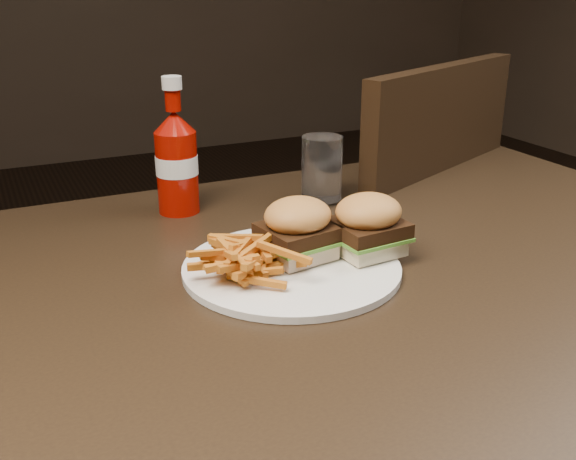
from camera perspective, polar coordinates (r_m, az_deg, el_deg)
name	(u,v)px	position (r m, az deg, el deg)	size (l,w,h in m)	color
dining_table	(335,284)	(0.82, 4.01, -4.58)	(1.20, 0.80, 0.04)	black
chair_far	(339,292)	(1.48, 4.31, -5.29)	(0.47, 0.47, 0.04)	black
plate	(292,268)	(0.80, 0.30, -3.23)	(0.26, 0.26, 0.01)	white
sandwich_half_a	(298,249)	(0.81, 0.82, -1.65)	(0.07, 0.07, 0.02)	beige
sandwich_half_b	(367,245)	(0.83, 6.71, -1.25)	(0.07, 0.07, 0.02)	beige
fries_pile	(248,257)	(0.77, -3.43, -2.26)	(0.10, 0.10, 0.04)	#B05212
ketchup_bottle	(177,173)	(1.00, -9.35, 4.81)	(0.06, 0.06, 0.12)	#8B0B02
tumbler	(322,168)	(1.03, 2.88, 5.27)	(0.06, 0.06, 0.10)	white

